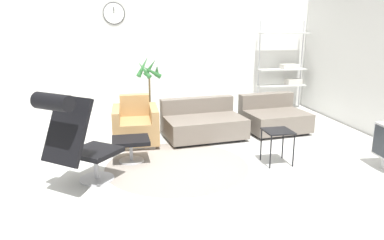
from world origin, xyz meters
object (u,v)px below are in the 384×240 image
(armchair_red, at_px, (136,126))
(shelf_unit, at_px, (286,68))
(ottoman, at_px, (131,144))
(potted_plant, at_px, (150,90))
(lounge_chair, at_px, (75,134))
(couch_low, at_px, (203,124))
(couch_second, at_px, (274,118))
(side_table, at_px, (278,135))

(armchair_red, xyz_separation_m, shelf_unit, (3.55, 1.86, 0.65))
(armchair_red, bearing_deg, ottoman, 83.99)
(ottoman, height_order, potted_plant, potted_plant)
(potted_plant, bearing_deg, lounge_chair, -110.68)
(couch_low, height_order, couch_second, same)
(armchair_red, distance_m, potted_plant, 1.58)
(couch_low, xyz_separation_m, couch_second, (1.38, 0.12, 0.00))
(lounge_chair, xyz_separation_m, potted_plant, (1.19, 3.14, -0.08))
(couch_low, bearing_deg, shelf_unit, -149.28)
(armchair_red, bearing_deg, lounge_chair, 66.49)
(side_table, bearing_deg, couch_low, 117.42)
(couch_second, relative_size, shelf_unit, 0.59)
(ottoman, height_order, side_table, side_table)
(ottoman, bearing_deg, potted_plant, 77.62)
(lounge_chair, distance_m, couch_second, 3.84)
(ottoman, relative_size, armchair_red, 0.64)
(lounge_chair, height_order, potted_plant, potted_plant)
(armchair_red, height_order, couch_low, armchair_red)
(side_table, bearing_deg, potted_plant, 118.09)
(lounge_chair, xyz_separation_m, armchair_red, (0.80, 1.65, -0.41))
(lounge_chair, distance_m, side_table, 2.74)
(side_table, bearing_deg, couch_second, 67.73)
(armchair_red, height_order, potted_plant, potted_plant)
(couch_low, xyz_separation_m, side_table, (0.74, -1.43, 0.19))
(side_table, bearing_deg, ottoman, 166.05)
(lounge_chair, distance_m, potted_plant, 3.36)
(couch_second, xyz_separation_m, potted_plant, (-2.15, 1.30, 0.39))
(ottoman, distance_m, side_table, 2.10)
(lounge_chair, height_order, armchair_red, lounge_chair)
(couch_low, distance_m, side_table, 1.62)
(lounge_chair, xyz_separation_m, ottoman, (0.67, 0.81, -0.44))
(lounge_chair, relative_size, side_table, 2.50)
(couch_low, height_order, potted_plant, potted_plant)
(potted_plant, bearing_deg, side_table, -61.91)
(couch_second, distance_m, potted_plant, 2.54)
(couch_second, bearing_deg, armchair_red, -1.50)
(potted_plant, distance_m, shelf_unit, 3.19)
(armchair_red, relative_size, shelf_unit, 0.42)
(shelf_unit, bearing_deg, couch_low, -143.25)
(side_table, bearing_deg, armchair_red, 144.79)
(shelf_unit, bearing_deg, ottoman, -143.63)
(lounge_chair, bearing_deg, shelf_unit, 78.82)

